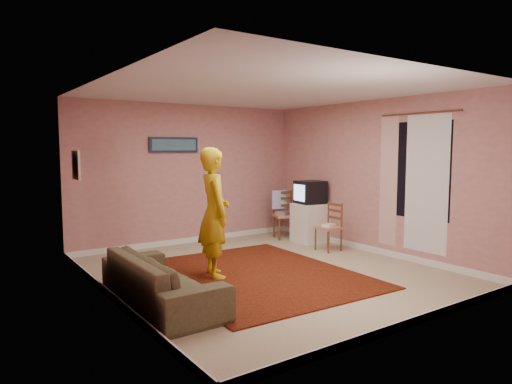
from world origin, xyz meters
TOP-DOWN VIEW (x-y plane):
  - ground at (0.00, 0.00)m, footprint 5.00×5.00m
  - wall_back at (0.00, 2.50)m, footprint 4.50×0.02m
  - wall_front at (0.00, -2.50)m, footprint 4.50×0.02m
  - wall_left at (-2.25, 0.00)m, footprint 0.02×5.00m
  - wall_right at (2.25, 0.00)m, footprint 0.02×5.00m
  - ceiling at (0.00, 0.00)m, footprint 4.50×5.00m
  - baseboard_back at (0.00, 2.49)m, footprint 4.50×0.02m
  - baseboard_front at (0.00, -2.49)m, footprint 4.50×0.02m
  - baseboard_left at (-2.24, 0.00)m, footprint 0.02×5.00m
  - baseboard_right at (2.24, 0.00)m, footprint 0.02×5.00m
  - window at (2.24, -0.90)m, footprint 0.01×1.10m
  - curtain_sheer at (2.23, -1.05)m, footprint 0.01×0.75m
  - curtain_floral at (2.21, -0.35)m, footprint 0.01×0.35m
  - curtain_rod at (2.20, -0.90)m, footprint 0.02×1.40m
  - picture_back at (-0.30, 2.47)m, footprint 0.95×0.04m
  - picture_left at (-2.22, 1.60)m, footprint 0.04×0.38m
  - area_rug at (-0.23, -0.04)m, footprint 2.65×3.26m
  - tv_cabinet at (1.95, 1.27)m, footprint 0.58×0.53m
  - crt_tv at (1.94, 1.27)m, footprint 0.56×0.51m
  - chair_a at (1.76, 1.79)m, footprint 0.54×0.52m
  - dvd_player at (1.76, 1.79)m, footprint 0.40×0.33m
  - blue_throw at (1.76, 1.98)m, footprint 0.35×0.04m
  - chair_b at (1.70, 0.50)m, footprint 0.36×0.38m
  - game_console at (1.70, 0.50)m, footprint 0.25×0.21m
  - sofa at (-1.80, -0.42)m, footprint 0.79×1.99m
  - person at (-0.74, 0.22)m, footprint 0.58×0.74m

SIDE VIEW (x-z plane):
  - ground at x=0.00m, z-range 0.00..0.00m
  - area_rug at x=-0.23m, z-range 0.00..0.02m
  - baseboard_back at x=0.00m, z-range 0.00..0.10m
  - baseboard_front at x=0.00m, z-range 0.00..0.10m
  - baseboard_left at x=-2.24m, z-range 0.00..0.10m
  - baseboard_right at x=2.24m, z-range 0.00..0.10m
  - sofa at x=-1.80m, z-range 0.00..0.58m
  - tv_cabinet at x=1.95m, z-range 0.00..0.74m
  - game_console at x=1.70m, z-range 0.43..0.47m
  - chair_b at x=1.70m, z-range 0.28..0.74m
  - dvd_player at x=1.76m, z-range 0.48..0.54m
  - chair_a at x=1.76m, z-range 0.32..0.83m
  - blue_throw at x=1.76m, z-range 0.57..0.95m
  - person at x=-0.74m, z-range 0.00..1.80m
  - crt_tv at x=1.94m, z-range 0.74..1.17m
  - curtain_sheer at x=2.23m, z-range 0.20..2.30m
  - curtain_floral at x=2.21m, z-range 0.20..2.30m
  - wall_back at x=0.00m, z-range 0.00..2.60m
  - wall_front at x=0.00m, z-range 0.00..2.60m
  - wall_left at x=-2.25m, z-range 0.00..2.60m
  - wall_right at x=2.25m, z-range 0.00..2.60m
  - window at x=2.24m, z-range 0.70..2.20m
  - picture_left at x=-2.22m, z-range 1.34..1.76m
  - picture_back at x=-0.30m, z-range 1.71..1.99m
  - curtain_rod at x=2.20m, z-range 2.31..2.33m
  - ceiling at x=0.00m, z-range 2.59..2.61m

